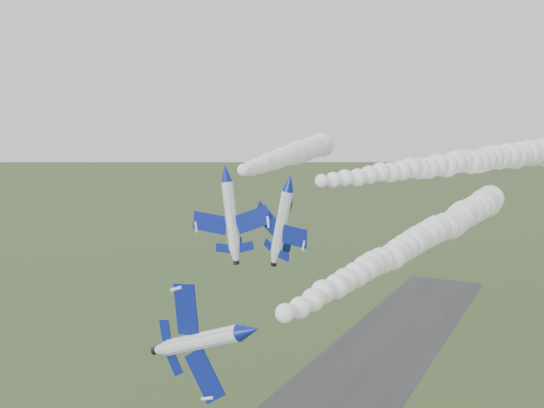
{
  "coord_description": "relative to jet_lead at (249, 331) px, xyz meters",
  "views": [
    {
      "loc": [
        39.11,
        -48.51,
        50.84
      ],
      "look_at": [
        4.44,
        19.21,
        41.67
      ],
      "focal_mm": 40.0,
      "sensor_mm": 36.0,
      "label": 1
    }
  ],
  "objects": [
    {
      "name": "jet_pair_right",
      "position": [
        -9.36,
        27.19,
        9.93
      ],
      "size": [
        10.39,
        12.33,
        4.02
      ],
      "rotation": [
        0.0,
        0.28,
        -0.43
      ],
      "color": "white"
    },
    {
      "name": "jet_pair_left",
      "position": [
        -19.05,
        27.64,
        10.82
      ],
      "size": [
        11.57,
        13.82,
        3.48
      ],
      "rotation": [
        0.0,
        -0.12,
        0.13
      ],
      "color": "white"
    },
    {
      "name": "smoke_trail_jet_pair_left",
      "position": [
        -23.9,
        59.12,
        12.16
      ],
      "size": [
        12.27,
        56.64,
        5.03
      ],
      "primitive_type": null,
      "rotation": [
        0.0,
        0.0,
        0.13
      ],
      "color": "white"
    },
    {
      "name": "smoke_trail_jet_pair_right",
      "position": [
        5.62,
        60.93,
        11.2
      ],
      "size": [
        32.57,
        63.6,
        5.17
      ],
      "primitive_type": null,
      "rotation": [
        0.0,
        0.0,
        -0.43
      ],
      "color": "white"
    },
    {
      "name": "smoke_trail_jet_lead",
      "position": [
        5.18,
        38.84,
        2.05
      ],
      "size": [
        13.02,
        71.99,
        4.97
      ],
      "primitive_type": null,
      "rotation": [
        0.0,
        0.0,
        -0.11
      ],
      "color": "white"
    },
    {
      "name": "jet_lead",
      "position": [
        0.0,
        0.0,
        0.0
      ],
      "size": [
        4.86,
        12.9,
        10.02
      ],
      "rotation": [
        0.0,
        1.22,
        -0.11
      ],
      "color": "white"
    }
  ]
}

